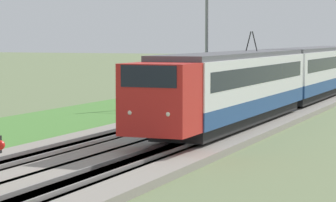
# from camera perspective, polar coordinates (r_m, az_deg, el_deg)

# --- Properties ---
(ballast_main) EXTENTS (240.00, 4.40, 0.30)m
(ballast_main) POSITION_cam_1_polar(r_m,az_deg,el_deg) (64.48, 7.35, 0.37)
(ballast_main) COLOR gray
(ballast_main) RESTS_ON ground
(ballast_adjacent) EXTENTS (240.00, 4.40, 0.30)m
(ballast_adjacent) POSITION_cam_1_polar(r_m,az_deg,el_deg) (63.57, 10.95, 0.27)
(ballast_adjacent) COLOR gray
(ballast_adjacent) RESTS_ON ground
(track_main) EXTENTS (240.00, 1.57, 0.45)m
(track_main) POSITION_cam_1_polar(r_m,az_deg,el_deg) (64.48, 7.35, 0.38)
(track_main) COLOR #4C4238
(track_main) RESTS_ON ground
(track_adjacent) EXTENTS (240.00, 1.57, 0.45)m
(track_adjacent) POSITION_cam_1_polar(r_m,az_deg,el_deg) (63.57, 10.95, 0.28)
(track_adjacent) COLOR #4C4238
(track_adjacent) RESTS_ON ground
(grass_verge) EXTENTS (240.00, 8.27, 0.12)m
(grass_verge) POSITION_cam_1_polar(r_m,az_deg,el_deg) (66.38, 2.02, 0.45)
(grass_verge) COLOR #4C8438
(grass_verge) RESTS_ON ground
(passenger_train) EXTENTS (42.01, 2.94, 5.19)m
(passenger_train) POSITION_cam_1_polar(r_m,az_deg,el_deg) (50.71, 8.17, 1.81)
(passenger_train) COLOR red
(passenger_train) RESTS_ON ground
(catenary_mast_mid) EXTENTS (0.22, 2.56, 9.53)m
(catenary_mast_mid) POSITION_cam_1_polar(r_m,az_deg,el_deg) (57.00, 2.84, 4.64)
(catenary_mast_mid) COLOR slate
(catenary_mast_mid) RESTS_ON ground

